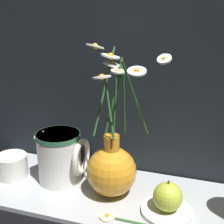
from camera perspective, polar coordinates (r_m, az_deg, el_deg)
name	(u,v)px	position (r m, az deg, el deg)	size (l,w,h in m)	color
ground_plane	(112,197)	(0.83, -0.07, -15.26)	(6.00, 6.00, 0.00)	black
shelf	(112,195)	(0.83, -0.07, -14.91)	(0.78, 0.26, 0.01)	#B2B7BC
vase_with_flowers	(113,167)	(0.78, 0.13, -10.03)	(0.22, 0.15, 0.37)	orange
yellow_mug	(11,166)	(0.92, -17.93, -9.34)	(0.10, 0.09, 0.06)	silver
ceramic_pitcher	(60,155)	(0.85, -9.44, -7.79)	(0.14, 0.12, 0.15)	white
saucer_plate	(167,211)	(0.76, 9.97, -17.42)	(0.12, 0.12, 0.01)	white
orange_fruit	(168,197)	(0.74, 10.14, -15.01)	(0.07, 0.07, 0.08)	#B7C638
loose_daisy	(113,218)	(0.74, 0.20, -18.75)	(0.12, 0.04, 0.01)	#336B2D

